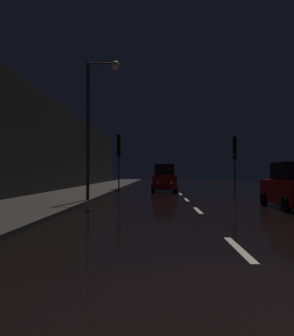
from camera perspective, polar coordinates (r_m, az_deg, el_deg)
ground at (r=28.15m, az=5.15°, el=-3.92°), size 26.85×84.00×0.02m
sidewalk_left at (r=28.66m, az=-9.46°, el=-3.69°), size 4.40×84.00×0.15m
building_facade_left at (r=25.99m, az=-16.61°, el=3.65°), size 0.80×63.00×7.04m
lane_centerline at (r=21.88m, az=6.09°, el=-4.76°), size 0.16×30.59×0.01m
traffic_light_far_left at (r=28.23m, az=-4.89°, el=3.12°), size 0.32×0.46×4.77m
traffic_light_far_right at (r=28.90m, az=14.94°, el=2.75°), size 0.37×0.48×4.58m
streetlamp_overhead at (r=17.04m, az=-8.66°, el=10.12°), size 1.70×0.44×7.14m
car_approaching_headlights at (r=26.70m, az=2.97°, el=-1.90°), size 2.02×4.37×2.20m
car_parked_right_near at (r=15.23m, az=23.99°, el=-3.07°), size 1.79×3.87×1.95m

